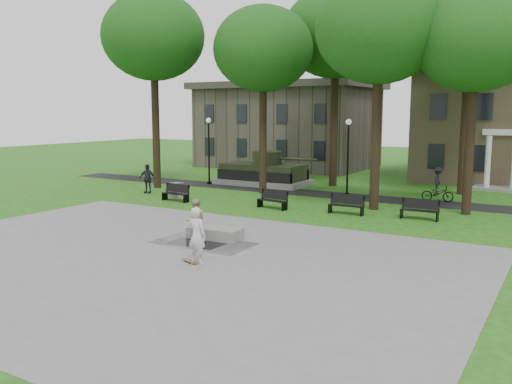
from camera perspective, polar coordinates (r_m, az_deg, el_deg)
ground at (r=23.55m, az=-2.59°, el=-4.24°), size 120.00×120.00×0.00m
plaza at (r=19.69m, az=-10.66°, el=-6.91°), size 22.00×16.00×0.02m
footpath at (r=34.04m, az=8.57°, el=-0.36°), size 44.00×2.60×0.01m
building_left at (r=51.46m, az=3.40°, el=6.71°), size 15.00×10.00×7.20m
tree_0 at (r=37.75m, az=-10.75°, el=15.72°), size 6.80×6.80×12.97m
tree_1 at (r=34.48m, az=0.75°, el=14.77°), size 6.20×6.20×11.63m
tree_2 at (r=29.44m, az=12.87°, el=16.35°), size 6.60×6.60×12.16m
tree_3 at (r=29.25m, az=22.14°, el=14.58°), size 6.00×6.00×11.19m
tree_4 at (r=38.46m, az=8.40°, el=16.18°), size 7.20×7.20×13.50m
tree_5 at (r=36.48m, az=21.57°, el=14.97°), size 6.40×6.40×12.44m
lamp_left at (r=38.85m, az=-4.99°, el=4.93°), size 0.36×0.36×4.73m
lamp_mid at (r=33.83m, az=9.65°, el=4.31°), size 0.36×0.36×4.73m
tank_monument at (r=38.53m, az=0.81°, el=2.04°), size 7.45×3.40×2.40m
puddle at (r=21.60m, az=-6.31°, el=-5.40°), size 2.20×1.20×0.00m
concrete_block at (r=22.32m, az=-4.32°, el=-4.33°), size 2.28×1.20×0.45m
skateboard at (r=18.96m, az=-7.02°, el=-7.28°), size 0.80×0.44×0.07m
skateboarder at (r=18.63m, az=-6.25°, el=-4.54°), size 0.74×0.51×1.97m
friend_watching at (r=21.64m, az=-6.42°, el=-3.00°), size 1.07×1.02×1.75m
pedestrian_walker at (r=35.20m, az=-11.37°, el=1.39°), size 1.17×0.70×1.87m
cyclist at (r=33.09m, az=18.59°, el=0.46°), size 1.84×1.07×2.00m
park_bench_0 at (r=31.84m, az=-8.40°, el=-0.02°), size 1.83×0.66×1.00m
park_bench_1 at (r=29.12m, az=1.79°, el=-0.73°), size 1.85×0.83×1.00m
park_bench_2 at (r=27.90m, az=9.53°, el=-1.25°), size 1.81×0.58×1.00m
park_bench_3 at (r=27.33m, az=16.88°, el=-1.70°), size 1.81×0.55×1.00m
trash_bin at (r=32.78m, az=-8.39°, el=0.16°), size 0.69×0.69×0.96m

